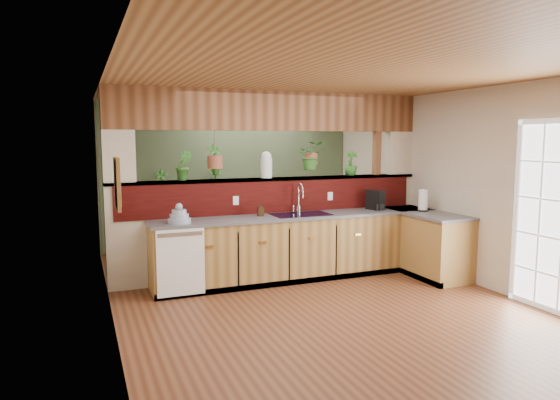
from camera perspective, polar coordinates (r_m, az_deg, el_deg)
name	(u,v)px	position (r m, az deg, el deg)	size (l,w,h in m)	color
ground	(315,300)	(6.15, 4.02, -11.37)	(4.60, 7.00, 0.01)	#562E1A
ceiling	(317,80)	(5.88, 4.23, 13.48)	(4.60, 7.00, 0.01)	brown
wall_back	(231,174)	(9.13, -5.60, 2.93)	(4.60, 0.02, 2.60)	beige
wall_left	(110,202)	(5.28, -18.89, -0.26)	(0.02, 7.00, 2.60)	beige
wall_right	(469,186)	(7.18, 20.84, 1.45)	(0.02, 7.00, 2.60)	beige
pass_through_partition	(276,192)	(7.12, -0.45, 0.97)	(4.60, 0.21, 2.60)	beige
pass_through_ledge	(274,179)	(7.10, -0.68, 2.41)	(4.60, 0.21, 0.04)	brown
header_beam	(274,111)	(7.09, -0.69, 10.13)	(4.60, 0.15, 0.55)	brown
sage_backwall	(232,174)	(9.11, -5.56, 2.92)	(4.55, 0.02, 2.55)	#4A5E40
countertop	(341,245)	(7.15, 7.04, -5.08)	(4.14, 1.52, 0.90)	olive
dishwasher	(181,262)	(6.18, -11.27, -6.98)	(0.58, 0.03, 0.82)	white
navy_sink	(301,220)	(6.91, 2.39, -2.30)	(0.82, 0.50, 0.18)	black
french_door	(551,219)	(6.30, 28.58, -1.92)	(0.06, 1.02, 2.16)	white
framed_print	(118,184)	(4.47, -18.08, 1.76)	(0.04, 0.35, 0.45)	olive
faucet	(299,197)	(7.04, 2.24, 0.37)	(0.18, 0.18, 0.42)	#B7B7B2
dish_stack	(179,217)	(6.28, -11.45, -1.92)	(0.29, 0.29, 0.25)	#8B97B4
soap_dispenser	(261,210)	(6.74, -2.22, -1.10)	(0.08, 0.08, 0.18)	#3A2915
coffee_maker	(376,201)	(7.49, 10.89, -0.08)	(0.15, 0.26, 0.29)	black
paper_towel	(423,201)	(7.48, 16.03, -0.08)	(0.16, 0.16, 0.34)	black
glass_jar	(266,165)	(7.04, -1.58, 4.06)	(0.17, 0.17, 0.37)	silver
ledge_plant_left	(184,165)	(6.72, -10.94, 3.91)	(0.22, 0.18, 0.40)	#2B6222
ledge_plant_right	(351,163)	(7.62, 8.07, 4.16)	(0.20, 0.20, 0.36)	#2B6222
hanging_plant_a	(215,149)	(6.81, -7.47, 5.79)	(0.24, 0.20, 0.56)	brown
hanging_plant_b	(311,143)	(7.31, 3.58, 6.47)	(0.46, 0.43, 0.53)	brown
shelving_console	(193,222)	(8.80, -9.89, -2.54)	(1.46, 0.39, 0.97)	black
shelf_plant_a	(161,183)	(8.62, -13.42, 1.93)	(0.24, 0.16, 0.45)	#2B6222
shelf_plant_b	(215,181)	(8.80, -7.42, 2.19)	(0.25, 0.25, 0.46)	#2B6222
floor_plant	(298,229)	(8.81, 2.03, -3.33)	(0.65, 0.57, 0.73)	#2B6222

